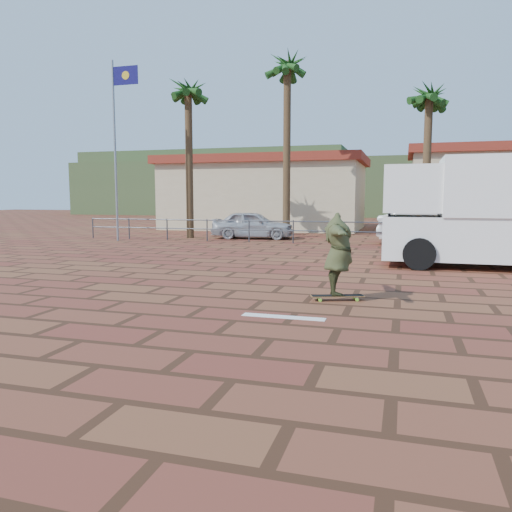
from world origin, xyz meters
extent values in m
plane|color=brown|center=(0.00, 0.00, 0.00)|extent=(120.00, 120.00, 0.00)
cube|color=white|center=(0.70, -1.20, 0.00)|extent=(1.40, 0.22, 0.01)
cylinder|color=#47494F|center=(-12.00, 12.00, 0.50)|extent=(0.06, 0.06, 1.00)
cylinder|color=#47494F|center=(-10.00, 12.00, 0.50)|extent=(0.06, 0.06, 1.00)
cylinder|color=#47494F|center=(-8.00, 12.00, 0.50)|extent=(0.06, 0.06, 1.00)
cylinder|color=#47494F|center=(-6.00, 12.00, 0.50)|extent=(0.06, 0.06, 1.00)
cylinder|color=#47494F|center=(-4.00, 12.00, 0.50)|extent=(0.06, 0.06, 1.00)
cylinder|color=#47494F|center=(-2.00, 12.00, 0.50)|extent=(0.06, 0.06, 1.00)
cylinder|color=#47494F|center=(0.00, 12.00, 0.50)|extent=(0.06, 0.06, 1.00)
cylinder|color=#47494F|center=(2.00, 12.00, 0.50)|extent=(0.06, 0.06, 1.00)
cylinder|color=#47494F|center=(4.00, 12.00, 0.50)|extent=(0.06, 0.06, 1.00)
cylinder|color=#47494F|center=(6.00, 12.00, 0.50)|extent=(0.06, 0.06, 1.00)
cylinder|color=#47494F|center=(0.00, 12.00, 0.95)|extent=(24.00, 0.05, 0.05)
cylinder|color=#47494F|center=(0.00, 12.00, 0.55)|extent=(24.00, 0.05, 0.05)
cylinder|color=gray|center=(-10.00, 11.00, 4.00)|extent=(0.10, 0.10, 8.00)
cube|color=#121051|center=(-9.35, 11.00, 7.30)|extent=(1.20, 0.02, 0.80)
cylinder|color=brown|center=(-7.50, 13.50, 3.50)|extent=(0.36, 0.36, 7.00)
sphere|color=#21541C|center=(-7.50, 13.50, 7.05)|extent=(2.40, 2.40, 2.40)
cylinder|color=brown|center=(-3.00, 15.00, 4.10)|extent=(0.36, 0.36, 8.20)
sphere|color=#21541C|center=(-3.00, 15.00, 8.25)|extent=(2.40, 2.40, 2.40)
cylinder|color=brown|center=(3.50, 15.50, 3.25)|extent=(0.36, 0.36, 6.50)
sphere|color=#21541C|center=(3.50, 15.50, 6.55)|extent=(2.40, 2.40, 2.40)
cube|color=beige|center=(-6.00, 22.00, 2.00)|extent=(12.00, 7.00, 4.00)
cube|color=maroon|center=(-6.00, 22.00, 4.25)|extent=(12.60, 7.60, 0.50)
cube|color=beige|center=(8.00, 24.00, 2.25)|extent=(10.00, 6.00, 4.50)
cube|color=maroon|center=(8.00, 24.00, 4.75)|extent=(10.60, 6.60, 0.50)
cube|color=#384C28|center=(0.00, 50.00, 3.00)|extent=(70.00, 18.00, 6.00)
cube|color=#384C28|center=(-22.00, 56.00, 4.00)|extent=(35.00, 14.00, 8.00)
cube|color=olive|center=(1.39, 0.41, 0.09)|extent=(1.04, 0.56, 0.02)
cube|color=black|center=(1.39, 0.41, 0.10)|extent=(1.00, 0.53, 0.00)
cube|color=silver|center=(1.05, 0.29, 0.06)|extent=(0.11, 0.18, 0.03)
cube|color=silver|center=(1.72, 0.53, 0.06)|extent=(0.11, 0.18, 0.03)
cylinder|color=#8FF033|center=(1.09, 0.19, 0.03)|extent=(0.07, 0.05, 0.07)
cylinder|color=#8FF033|center=(1.02, 0.38, 0.03)|extent=(0.07, 0.05, 0.07)
cylinder|color=#8FF033|center=(1.76, 0.43, 0.03)|extent=(0.07, 0.05, 0.07)
cylinder|color=#8FF033|center=(1.69, 0.62, 0.03)|extent=(0.07, 0.05, 0.07)
imported|color=#3D4223|center=(1.39, 0.41, 0.90)|extent=(1.07, 2.02, 1.59)
cube|color=white|center=(4.99, 6.31, 0.83)|extent=(5.98, 2.46, 1.21)
cube|color=white|center=(2.89, 6.32, 2.21)|extent=(1.78, 2.44, 1.33)
cube|color=black|center=(2.18, 6.33, 1.71)|extent=(0.08, 1.88, 0.72)
cylinder|color=black|center=(3.00, 5.16, 0.44)|extent=(0.88, 0.31, 0.88)
cylinder|color=black|center=(3.01, 7.48, 0.44)|extent=(0.88, 0.31, 0.88)
imported|color=#ACAEB3|center=(-4.41, 13.92, 0.67)|extent=(4.08, 2.03, 1.34)
imported|color=white|center=(3.96, 13.00, 0.83)|extent=(5.08, 1.94, 1.65)
cylinder|color=gray|center=(6.11, 10.09, 1.18)|extent=(0.06, 0.06, 2.35)
cube|color=#193FB2|center=(6.11, 10.09, 2.14)|extent=(0.47, 0.19, 0.48)
camera|label=1|loc=(2.56, -9.08, 1.97)|focal=35.00mm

